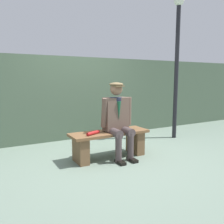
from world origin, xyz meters
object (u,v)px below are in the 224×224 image
(bench, at_px, (110,141))
(rolled_magazine, at_px, (93,133))
(lamp_post, at_px, (177,50))
(seated_man, at_px, (118,117))

(bench, height_order, rolled_magazine, rolled_magazine)
(bench, distance_m, lamp_post, 2.77)
(rolled_magazine, relative_size, lamp_post, 0.09)
(seated_man, height_order, rolled_magazine, seated_man)
(seated_man, xyz_separation_m, lamp_post, (-1.95, -0.61, 1.31))
(bench, relative_size, seated_man, 1.06)
(bench, xyz_separation_m, lamp_post, (-2.07, -0.54, 1.76))
(bench, height_order, seated_man, seated_man)
(seated_man, bearing_deg, lamp_post, -162.59)
(bench, xyz_separation_m, seated_man, (-0.13, 0.07, 0.45))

